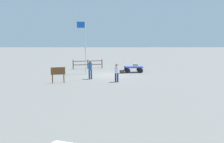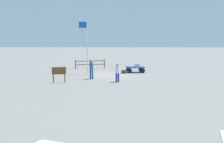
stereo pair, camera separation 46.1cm
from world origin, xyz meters
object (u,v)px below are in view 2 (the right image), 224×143
at_px(suitcase_grey, 137,66).
at_px(flagpole, 86,43).
at_px(luggage_cart, 135,68).
at_px(signboard, 59,72).
at_px(worker_lead, 117,71).
at_px(suitcase_olive, 124,72).
at_px(worker_trailing, 91,68).

xyz_separation_m(suitcase_grey, flagpole, (5.29, 0.81, 2.39)).
xyz_separation_m(luggage_cart, flagpole, (5.10, 1.19, 2.75)).
height_order(suitcase_grey, signboard, signboard).
bearing_deg(worker_lead, suitcase_grey, -112.45).
bearing_deg(suitcase_olive, luggage_cart, -153.66).
xyz_separation_m(suitcase_grey, suitcase_olive, (1.43, 0.24, -0.64)).
bearing_deg(signboard, worker_lead, -175.25).
height_order(suitcase_grey, worker_lead, worker_lead).
bearing_deg(worker_lead, signboard, 4.75).
xyz_separation_m(luggage_cart, suitcase_grey, (-0.19, 0.38, 0.36)).
distance_m(luggage_cart, signboard, 9.04).
bearing_deg(signboard, suitcase_grey, -141.85).
relative_size(luggage_cart, worker_trailing, 1.15).
relative_size(worker_trailing, signboard, 1.32).
distance_m(worker_trailing, signboard, 3.11).
distance_m(luggage_cart, worker_trailing, 5.97).
relative_size(worker_lead, flagpole, 0.29).
bearing_deg(flagpole, worker_lead, 126.51).
height_order(suitcase_olive, worker_lead, worker_lead).
xyz_separation_m(worker_trailing, signboard, (2.54, 1.80, -0.12)).
height_order(luggage_cart, flagpole, flagpole).
bearing_deg(suitcase_grey, suitcase_olive, 9.39).
height_order(suitcase_grey, flagpole, flagpole).
bearing_deg(flagpole, suitcase_grey, -171.27).
bearing_deg(worker_trailing, worker_lead, 149.72).
height_order(suitcase_grey, suitcase_olive, suitcase_grey).
xyz_separation_m(worker_lead, worker_trailing, (2.38, -1.39, 0.11)).
bearing_deg(suitcase_olive, suitcase_grey, -170.61).
bearing_deg(worker_trailing, luggage_cart, -136.35).
bearing_deg(worker_lead, flagpole, -53.49).
xyz_separation_m(worker_trailing, flagpole, (0.80, -2.91, 2.16)).
bearing_deg(luggage_cart, suitcase_olive, 26.34).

